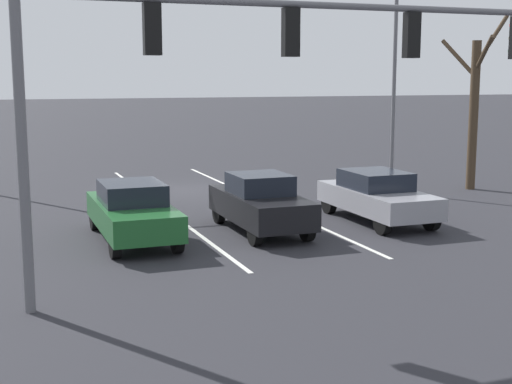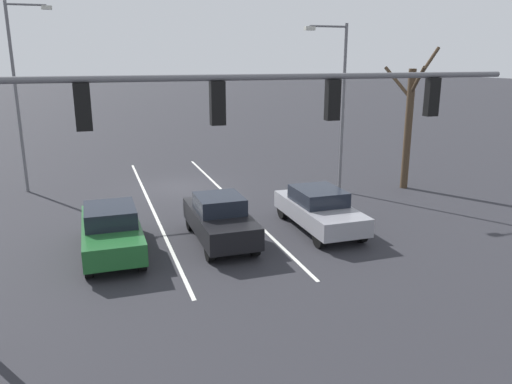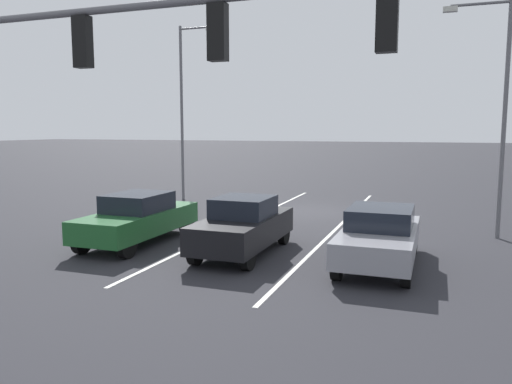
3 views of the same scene
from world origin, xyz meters
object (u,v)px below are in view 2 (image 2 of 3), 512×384
(car_gray_leftlane_front, at_px, (319,209))
(car_black_midlane_front, at_px, (220,219))
(car_darkgreen_rightlane_front, at_px, (111,229))
(street_lamp_left_shoulder, at_px, (339,97))
(traffic_signal_gantry, at_px, (194,125))
(street_lamp_right_shoulder, at_px, (20,86))
(bare_tree_near, at_px, (409,121))

(car_gray_leftlane_front, height_order, car_black_midlane_front, car_black_midlane_front)
(car_gray_leftlane_front, xyz_separation_m, car_darkgreen_rightlane_front, (7.32, -0.01, 0.01))
(car_black_midlane_front, bearing_deg, car_gray_leftlane_front, -178.34)
(car_black_midlane_front, bearing_deg, street_lamp_left_shoulder, -145.42)
(car_darkgreen_rightlane_front, distance_m, street_lamp_left_shoulder, 11.87)
(traffic_signal_gantry, bearing_deg, street_lamp_right_shoulder, -70.85)
(bare_tree_near, bearing_deg, street_lamp_left_shoulder, -5.61)
(car_darkgreen_rightlane_front, height_order, car_black_midlane_front, car_black_midlane_front)
(street_lamp_left_shoulder, bearing_deg, car_gray_leftlane_front, 56.53)
(car_darkgreen_rightlane_front, height_order, street_lamp_right_shoulder, street_lamp_right_shoulder)
(car_gray_leftlane_front, relative_size, bare_tree_near, 0.68)
(bare_tree_near, bearing_deg, street_lamp_right_shoulder, -16.26)
(traffic_signal_gantry, xyz_separation_m, bare_tree_near, (-12.13, -9.31, -1.45))
(car_gray_leftlane_front, bearing_deg, street_lamp_right_shoulder, -41.21)
(street_lamp_right_shoulder, xyz_separation_m, street_lamp_left_shoulder, (-13.54, 4.64, -0.47))
(street_lamp_left_shoulder, relative_size, bare_tree_near, 1.14)
(traffic_signal_gantry, distance_m, bare_tree_near, 15.36)
(car_darkgreen_rightlane_front, bearing_deg, street_lamp_right_shoulder, -70.86)
(car_gray_leftlane_front, xyz_separation_m, street_lamp_left_shoulder, (-3.02, -4.57, 3.62))
(car_black_midlane_front, relative_size, traffic_signal_gantry, 0.33)
(car_darkgreen_rightlane_front, distance_m, bare_tree_near, 14.73)
(street_lamp_right_shoulder, height_order, street_lamp_left_shoulder, street_lamp_right_shoulder)
(car_black_midlane_front, bearing_deg, street_lamp_right_shoulder, -54.08)
(car_darkgreen_rightlane_front, distance_m, traffic_signal_gantry, 6.67)
(car_darkgreen_rightlane_front, relative_size, bare_tree_near, 0.70)
(car_gray_leftlane_front, relative_size, car_darkgreen_rightlane_front, 0.97)
(street_lamp_right_shoulder, relative_size, bare_tree_near, 1.28)
(car_gray_leftlane_front, height_order, traffic_signal_gantry, traffic_signal_gantry)
(car_gray_leftlane_front, relative_size, car_black_midlane_front, 1.06)
(car_darkgreen_rightlane_front, bearing_deg, car_black_midlane_front, 178.09)
(traffic_signal_gantry, relative_size, bare_tree_near, 1.94)
(car_gray_leftlane_front, height_order, street_lamp_right_shoulder, street_lamp_right_shoulder)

